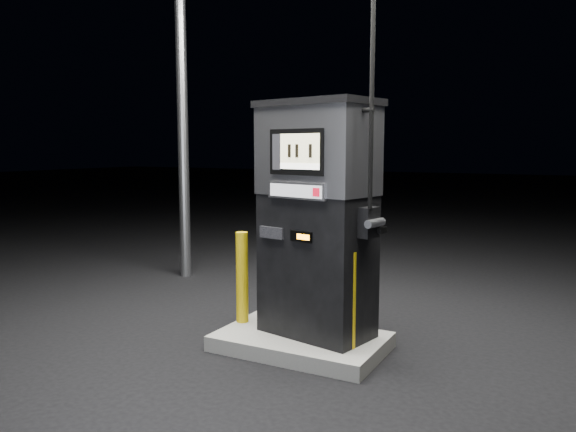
% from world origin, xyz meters
% --- Properties ---
extents(ground, '(80.00, 80.00, 0.00)m').
position_xyz_m(ground, '(0.00, 0.00, 0.00)').
color(ground, black).
rests_on(ground, ground).
extents(pump_island, '(1.60, 1.00, 0.15)m').
position_xyz_m(pump_island, '(0.00, 0.00, 0.07)').
color(pump_island, slate).
rests_on(pump_island, ground).
extents(fuel_dispenser, '(1.30, 0.88, 4.68)m').
position_xyz_m(fuel_dispenser, '(0.12, 0.10, 1.31)').
color(fuel_dispenser, black).
rests_on(fuel_dispenser, pump_island).
extents(bollard_left, '(0.14, 0.14, 0.95)m').
position_xyz_m(bollard_left, '(-0.73, 0.07, 0.62)').
color(bollard_left, gold).
rests_on(bollard_left, pump_island).
extents(bollard_right, '(0.15, 0.15, 0.89)m').
position_xyz_m(bollard_right, '(0.55, -0.12, 0.59)').
color(bollard_right, gold).
rests_on(bollard_right, pump_island).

